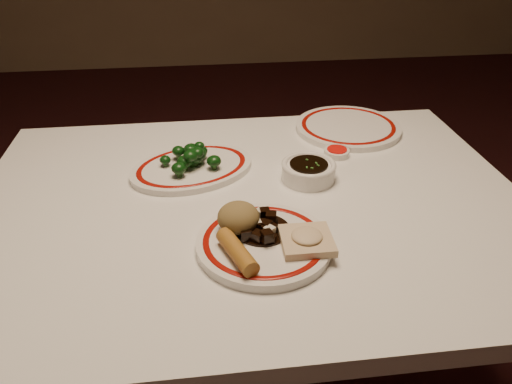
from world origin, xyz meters
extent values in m
cube|color=white|center=(0.00, 0.00, 0.73)|extent=(1.20, 0.90, 0.04)
cylinder|color=black|center=(-0.54, 0.39, 0.35)|extent=(0.06, 0.06, 0.71)
cylinder|color=black|center=(0.54, 0.39, 0.35)|extent=(0.06, 0.06, 0.71)
cylinder|color=white|center=(0.00, -0.17, 0.76)|extent=(0.28, 0.28, 0.02)
torus|color=maroon|center=(0.00, -0.17, 0.77)|extent=(0.24, 0.24, 0.00)
ellipsoid|color=olive|center=(-0.04, -0.14, 0.80)|extent=(0.08, 0.08, 0.06)
cylinder|color=#AC752A|center=(-0.05, -0.22, 0.78)|extent=(0.07, 0.12, 0.03)
cube|color=beige|center=(0.08, -0.20, 0.78)|extent=(0.09, 0.09, 0.01)
ellipsoid|color=beige|center=(0.08, -0.20, 0.79)|extent=(0.06, 0.06, 0.02)
cylinder|color=black|center=(0.00, -0.14, 0.77)|extent=(0.11, 0.11, 0.00)
cube|color=black|center=(0.01, -0.14, 0.78)|extent=(0.02, 0.02, 0.02)
cube|color=black|center=(0.01, -0.11, 0.79)|extent=(0.02, 0.02, 0.02)
cube|color=black|center=(0.02, -0.18, 0.78)|extent=(0.02, 0.02, 0.02)
cube|color=black|center=(-0.01, -0.18, 0.78)|extent=(0.03, 0.03, 0.02)
cube|color=black|center=(-0.03, -0.16, 0.79)|extent=(0.02, 0.02, 0.02)
cube|color=black|center=(-0.03, -0.15, 0.78)|extent=(0.02, 0.02, 0.02)
cube|color=black|center=(0.01, -0.15, 0.78)|extent=(0.03, 0.03, 0.02)
cube|color=black|center=(0.01, -0.16, 0.78)|extent=(0.02, 0.02, 0.02)
cube|color=black|center=(-0.03, -0.17, 0.78)|extent=(0.02, 0.02, 0.02)
cube|color=black|center=(0.02, -0.14, 0.78)|extent=(0.02, 0.02, 0.02)
cube|color=black|center=(0.00, -0.15, 0.78)|extent=(0.02, 0.02, 0.02)
cube|color=black|center=(-0.03, -0.16, 0.79)|extent=(0.03, 0.03, 0.02)
cube|color=black|center=(0.00, -0.18, 0.78)|extent=(0.03, 0.03, 0.02)
cube|color=black|center=(0.01, -0.19, 0.79)|extent=(0.02, 0.02, 0.02)
cube|color=black|center=(-0.01, -0.15, 0.79)|extent=(0.02, 0.02, 0.02)
cube|color=black|center=(0.02, -0.16, 0.78)|extent=(0.03, 0.03, 0.02)
cube|color=black|center=(0.01, -0.18, 0.78)|extent=(0.02, 0.02, 0.01)
cube|color=black|center=(0.02, -0.13, 0.79)|extent=(0.02, 0.02, 0.02)
cube|color=black|center=(-0.02, -0.14, 0.78)|extent=(0.02, 0.02, 0.02)
cube|color=beige|center=(-0.01, -0.15, 0.79)|extent=(0.02, 0.02, 0.01)
cube|color=beige|center=(0.01, -0.17, 0.79)|extent=(0.02, 0.02, 0.01)
cube|color=beige|center=(0.01, -0.11, 0.79)|extent=(0.02, 0.02, 0.01)
torus|color=maroon|center=(-0.13, 0.14, 0.77)|extent=(0.34, 0.34, 0.00)
cylinder|color=#23471C|center=(-0.19, 0.15, 0.77)|extent=(0.01, 0.01, 0.01)
ellipsoid|color=#0D370F|center=(-0.19, 0.15, 0.78)|extent=(0.03, 0.03, 0.02)
cylinder|color=#23471C|center=(-0.12, 0.14, 0.77)|extent=(0.01, 0.01, 0.01)
ellipsoid|color=#0D370F|center=(-0.12, 0.14, 0.78)|extent=(0.04, 0.04, 0.03)
cylinder|color=#23471C|center=(-0.12, 0.14, 0.77)|extent=(0.01, 0.01, 0.01)
ellipsoid|color=#0D370F|center=(-0.12, 0.14, 0.79)|extent=(0.04, 0.04, 0.03)
cylinder|color=#23471C|center=(-0.11, 0.15, 0.77)|extent=(0.01, 0.01, 0.02)
ellipsoid|color=#0D370F|center=(-0.11, 0.15, 0.79)|extent=(0.04, 0.04, 0.03)
cylinder|color=#23471C|center=(-0.12, 0.18, 0.77)|extent=(0.01, 0.01, 0.01)
ellipsoid|color=#0D370F|center=(-0.12, 0.18, 0.79)|extent=(0.04, 0.04, 0.03)
cylinder|color=#23471C|center=(-0.13, 0.14, 0.77)|extent=(0.01, 0.01, 0.01)
ellipsoid|color=#0D370F|center=(-0.13, 0.14, 0.79)|extent=(0.03, 0.03, 0.02)
cylinder|color=#23471C|center=(-0.16, 0.18, 0.77)|extent=(0.01, 0.01, 0.01)
ellipsoid|color=#0D370F|center=(-0.16, 0.18, 0.79)|extent=(0.03, 0.03, 0.02)
cylinder|color=#23471C|center=(-0.14, 0.12, 0.77)|extent=(0.01, 0.01, 0.01)
ellipsoid|color=#0D370F|center=(-0.14, 0.12, 0.79)|extent=(0.04, 0.04, 0.03)
cylinder|color=#23471C|center=(-0.15, 0.09, 0.77)|extent=(0.01, 0.01, 0.01)
ellipsoid|color=#0D370F|center=(-0.15, 0.09, 0.79)|extent=(0.03, 0.03, 0.03)
cylinder|color=#23471C|center=(-0.12, 0.14, 0.77)|extent=(0.01, 0.01, 0.01)
ellipsoid|color=#0D370F|center=(-0.12, 0.14, 0.78)|extent=(0.03, 0.03, 0.02)
cylinder|color=#23471C|center=(-0.07, 0.12, 0.77)|extent=(0.01, 0.01, 0.01)
ellipsoid|color=#0D370F|center=(-0.07, 0.12, 0.79)|extent=(0.03, 0.03, 0.03)
cylinder|color=#23471C|center=(-0.10, 0.18, 0.77)|extent=(0.01, 0.01, 0.01)
ellipsoid|color=#0D370F|center=(-0.10, 0.18, 0.79)|extent=(0.03, 0.03, 0.03)
ellipsoid|color=#0D370F|center=(-0.11, 0.14, 0.80)|extent=(0.03, 0.03, 0.02)
ellipsoid|color=#0D370F|center=(-0.12, 0.16, 0.80)|extent=(0.03, 0.03, 0.02)
ellipsoid|color=#0D370F|center=(-0.10, 0.17, 0.80)|extent=(0.02, 0.02, 0.02)
ellipsoid|color=#0D370F|center=(-0.13, 0.12, 0.80)|extent=(0.03, 0.03, 0.03)
ellipsoid|color=#0D370F|center=(-0.13, 0.16, 0.80)|extent=(0.03, 0.03, 0.02)
ellipsoid|color=#0D370F|center=(-0.12, 0.13, 0.80)|extent=(0.03, 0.03, 0.02)
cylinder|color=white|center=(0.14, 0.07, 0.77)|extent=(0.12, 0.12, 0.04)
cylinder|color=black|center=(0.14, 0.07, 0.79)|extent=(0.09, 0.09, 0.00)
cylinder|color=white|center=(0.24, 0.18, 0.76)|extent=(0.06, 0.06, 0.02)
cylinder|color=red|center=(0.24, 0.18, 0.77)|extent=(0.05, 0.05, 0.00)
cylinder|color=white|center=(0.12, 0.14, 0.76)|extent=(0.06, 0.06, 0.02)
cylinder|color=#C7BA52|center=(0.12, 0.14, 0.77)|extent=(0.05, 0.05, 0.00)
cylinder|color=white|center=(0.31, 0.33, 0.76)|extent=(0.35, 0.35, 0.02)
torus|color=maroon|center=(0.31, 0.33, 0.77)|extent=(0.30, 0.30, 0.00)
camera|label=1|loc=(-0.10, -0.91, 1.32)|focal=35.00mm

